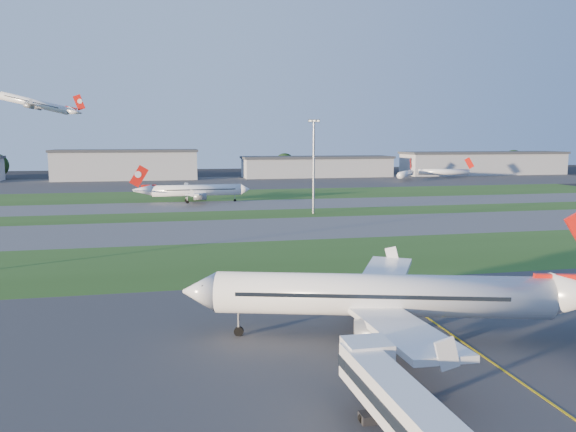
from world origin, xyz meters
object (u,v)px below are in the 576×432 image
object	(u,v)px
light_mast_centre	(314,160)
mini_jet_far	(444,172)
airliner_taxiing	(196,191)
mini_jet_near	(406,174)
airliner_parked	(384,296)

from	to	relation	value
light_mast_centre	mini_jet_far	bearing A→B (deg)	50.16
airliner_taxiing	light_mast_centre	size ratio (longest dim) A/B	1.37
mini_jet_far	light_mast_centre	bearing A→B (deg)	-110.24
mini_jet_near	light_mast_centre	bearing A→B (deg)	-179.00
airliner_parked	light_mast_centre	world-z (taller)	light_mast_centre
mini_jet_far	light_mast_centre	size ratio (longest dim) A/B	1.07
mini_jet_far	airliner_parked	bearing A→B (deg)	-99.13
airliner_taxiing	mini_jet_near	bearing A→B (deg)	-145.65
airliner_parked	light_mast_centre	distance (m)	98.71
airliner_taxiing	mini_jet_near	size ratio (longest dim) A/B	1.46
mini_jet_far	light_mast_centre	distance (m)	161.32
airliner_parked	mini_jet_near	xyz separation A→B (m)	(94.27, 209.22, -1.32)
airliner_parked	mini_jet_far	bearing A→B (deg)	77.21
airliner_parked	mini_jet_near	bearing A→B (deg)	81.68
mini_jet_near	light_mast_centre	world-z (taller)	light_mast_centre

